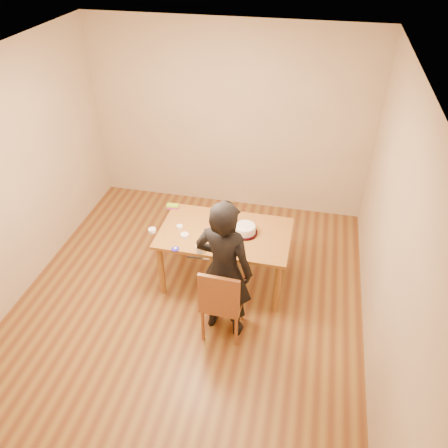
% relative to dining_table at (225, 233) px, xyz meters
% --- Properties ---
extents(room_shell, '(4.00, 4.50, 2.70)m').
position_rel_dining_table_xyz_m(room_shell, '(-0.33, -0.15, 0.62)').
color(room_shell, brown).
rests_on(room_shell, ground).
extents(dining_table, '(1.51, 0.90, 0.04)m').
position_rel_dining_table_xyz_m(dining_table, '(0.00, 0.00, 0.00)').
color(dining_table, brown).
rests_on(dining_table, floor).
extents(dining_chair, '(0.43, 0.43, 0.04)m').
position_rel_dining_table_xyz_m(dining_chair, '(0.15, -0.78, -0.28)').
color(dining_chair, brown).
rests_on(dining_chair, floor).
extents(cake_plate, '(0.29, 0.29, 0.02)m').
position_rel_dining_table_xyz_m(cake_plate, '(0.23, 0.03, 0.03)').
color(cake_plate, '#AB0B33').
rests_on(cake_plate, dining_table).
extents(cake, '(0.24, 0.24, 0.08)m').
position_rel_dining_table_xyz_m(cake, '(0.23, 0.03, 0.08)').
color(cake, white).
rests_on(cake, cake_plate).
extents(frosting_dome, '(0.24, 0.24, 0.03)m').
position_rel_dining_table_xyz_m(frosting_dome, '(0.23, 0.03, 0.13)').
color(frosting_dome, white).
rests_on(frosting_dome, cake).
extents(frosting_tub, '(0.10, 0.10, 0.09)m').
position_rel_dining_table_xyz_m(frosting_tub, '(-0.19, -0.40, 0.06)').
color(frosting_tub, white).
rests_on(frosting_tub, dining_table).
extents(frosting_lid, '(0.09, 0.09, 0.01)m').
position_rel_dining_table_xyz_m(frosting_lid, '(-0.47, -0.42, 0.02)').
color(frosting_lid, '#201BB0').
rests_on(frosting_lid, dining_table).
extents(frosting_dollop, '(0.04, 0.04, 0.02)m').
position_rel_dining_table_xyz_m(frosting_dollop, '(-0.47, -0.42, 0.04)').
color(frosting_dollop, white).
rests_on(frosting_dollop, frosting_lid).
extents(ramekin_green, '(0.09, 0.09, 0.04)m').
position_rel_dining_table_xyz_m(ramekin_green, '(-0.43, -0.19, 0.04)').
color(ramekin_green, white).
rests_on(ramekin_green, dining_table).
extents(ramekin_yellow, '(0.07, 0.07, 0.04)m').
position_rel_dining_table_xyz_m(ramekin_yellow, '(-0.53, -0.04, 0.04)').
color(ramekin_yellow, white).
rests_on(ramekin_yellow, dining_table).
extents(ramekin_multi, '(0.09, 0.09, 0.04)m').
position_rel_dining_table_xyz_m(ramekin_multi, '(-0.82, -0.18, 0.04)').
color(ramekin_multi, white).
rests_on(ramekin_multi, dining_table).
extents(candy_box_pink, '(0.15, 0.10, 0.02)m').
position_rel_dining_table_xyz_m(candy_box_pink, '(-0.74, 0.34, 0.03)').
color(candy_box_pink, '#C52E7B').
rests_on(candy_box_pink, dining_table).
extents(candy_box_green, '(0.15, 0.09, 0.02)m').
position_rel_dining_table_xyz_m(candy_box_green, '(-0.74, 0.35, 0.05)').
color(candy_box_green, green).
rests_on(candy_box_green, candy_box_pink).
extents(spatula, '(0.18, 0.03, 0.01)m').
position_rel_dining_table_xyz_m(spatula, '(-0.22, -0.51, 0.02)').
color(spatula, black).
rests_on(spatula, dining_table).
extents(person, '(0.67, 0.49, 1.66)m').
position_rel_dining_table_xyz_m(person, '(0.15, -0.73, 0.10)').
color(person, black).
rests_on(person, floor).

